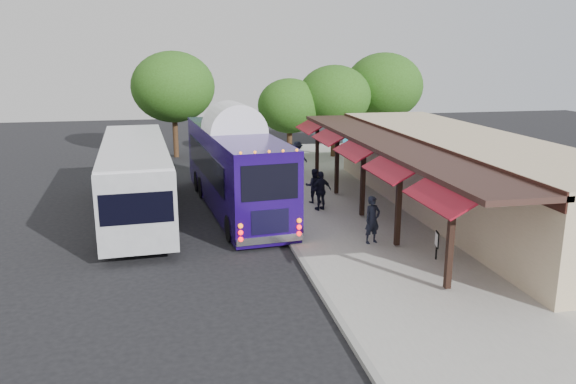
{
  "coord_description": "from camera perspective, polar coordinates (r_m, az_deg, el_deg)",
  "views": [
    {
      "loc": [
        -4.09,
        -18.54,
        7.18
      ],
      "look_at": [
        0.18,
        2.56,
        1.8
      ],
      "focal_mm": 35.0,
      "sensor_mm": 36.0,
      "label": 1
    }
  ],
  "objects": [
    {
      "name": "curb",
      "position": [
        24.0,
        -0.98,
        -3.2
      ],
      "size": [
        0.2,
        40.0,
        0.16
      ],
      "primitive_type": "cube",
      "color": "gray",
      "rests_on": "ground"
    },
    {
      "name": "ped_a",
      "position": [
        21.33,
        8.57,
        -2.81
      ],
      "size": [
        0.76,
        0.61,
        1.82
      ],
      "primitive_type": "imported",
      "rotation": [
        0.0,
        0.0,
        0.31
      ],
      "color": "black",
      "rests_on": "sidewalk"
    },
    {
      "name": "ground",
      "position": [
        20.3,
        0.95,
        -6.69
      ],
      "size": [
        90.0,
        90.0,
        0.0
      ],
      "primitive_type": "plane",
      "color": "black",
      "rests_on": "ground"
    },
    {
      "name": "tree_right",
      "position": [
        41.75,
        9.71,
        10.55
      ],
      "size": [
        5.61,
        5.61,
        7.18
      ],
      "color": "#382314",
      "rests_on": "ground"
    },
    {
      "name": "ped_c",
      "position": [
        25.56,
        3.36,
        0.13
      ],
      "size": [
        1.14,
        0.73,
        1.81
      ],
      "primitive_type": "imported",
      "rotation": [
        0.0,
        0.0,
        3.44
      ],
      "color": "black",
      "rests_on": "sidewalk"
    },
    {
      "name": "city_bus",
      "position": [
        25.68,
        -15.22,
        1.57
      ],
      "size": [
        3.54,
        12.66,
        3.36
      ],
      "rotation": [
        0.0,
        0.0,
        0.07
      ],
      "color": "#9A9CA2",
      "rests_on": "ground"
    },
    {
      "name": "sidewalk",
      "position": [
        25.32,
        10.11,
        -2.49
      ],
      "size": [
        10.0,
        40.0,
        0.15
      ],
      "primitive_type": "cube",
      "color": "#9E9B93",
      "rests_on": "ground"
    },
    {
      "name": "station_shelter",
      "position": [
        26.31,
        17.15,
        1.7
      ],
      "size": [
        8.15,
        20.0,
        3.6
      ],
      "color": "tan",
      "rests_on": "ground"
    },
    {
      "name": "tree_mid",
      "position": [
        38.69,
        4.72,
        9.63
      ],
      "size": [
        4.98,
        4.98,
        6.37
      ],
      "color": "#382314",
      "rests_on": "ground"
    },
    {
      "name": "ped_d",
      "position": [
        33.88,
        0.97,
        3.63
      ],
      "size": [
        1.37,
        1.18,
        1.83
      ],
      "primitive_type": "imported",
      "rotation": [
        0.0,
        0.0,
        2.61
      ],
      "color": "black",
      "rests_on": "sidewalk"
    },
    {
      "name": "ped_b",
      "position": [
        26.83,
        2.63,
        0.64
      ],
      "size": [
        0.87,
        0.72,
        1.65
      ],
      "primitive_type": "imported",
      "rotation": [
        0.0,
        0.0,
        3.02
      ],
      "color": "black",
      "rests_on": "sidewalk"
    },
    {
      "name": "sign_board",
      "position": [
        20.17,
        14.89,
        -4.82
      ],
      "size": [
        0.15,
        0.45,
        1.0
      ],
      "rotation": [
        0.0,
        0.0,
        -0.25
      ],
      "color": "black",
      "rests_on": "sidewalk"
    },
    {
      "name": "tree_left",
      "position": [
        38.02,
        0.15,
        8.73
      ],
      "size": [
        4.3,
        4.3,
        5.51
      ],
      "color": "#382314",
      "rests_on": "ground"
    },
    {
      "name": "tree_far",
      "position": [
        39.83,
        -11.59,
        10.41
      ],
      "size": [
        5.69,
        5.69,
        7.29
      ],
      "color": "#382314",
      "rests_on": "ground"
    },
    {
      "name": "coach_bus",
      "position": [
        26.19,
        -5.44,
        2.82
      ],
      "size": [
        3.84,
        12.53,
        3.95
      ],
      "rotation": [
        0.0,
        0.0,
        0.1
      ],
      "color": "#1C075A",
      "rests_on": "ground"
    }
  ]
}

